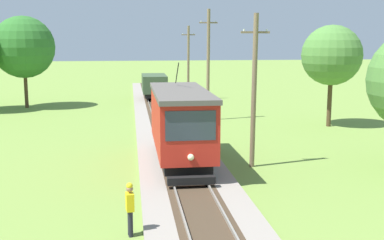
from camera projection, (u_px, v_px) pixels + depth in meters
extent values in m
cube|color=red|center=(181.00, 121.00, 23.82)|extent=(2.50, 8.00, 2.60)
cube|color=#56514C|center=(180.00, 92.00, 23.59)|extent=(2.60, 8.32, 0.22)
cube|color=black|center=(181.00, 152.00, 24.09)|extent=(2.10, 7.04, 0.44)
cube|color=#2D3842|center=(191.00, 126.00, 19.82)|extent=(2.10, 0.03, 1.25)
cube|color=#2D3842|center=(206.00, 113.00, 23.92)|extent=(0.02, 6.72, 1.04)
sphere|color=#F4EAB2|center=(191.00, 157.00, 19.99)|extent=(0.28, 0.28, 0.28)
cylinder|color=black|center=(177.00, 73.00, 25.01)|extent=(0.05, 1.67, 1.19)
cube|color=black|center=(191.00, 180.00, 20.02)|extent=(2.00, 0.36, 0.32)
cylinder|color=black|center=(186.00, 163.00, 21.90)|extent=(1.54, 0.80, 0.80)
cylinder|color=black|center=(176.00, 142.00, 26.28)|extent=(1.54, 0.80, 0.80)
cube|color=#384C33|center=(154.00, 83.00, 49.06)|extent=(2.40, 5.20, 1.70)
cube|color=black|center=(154.00, 94.00, 49.24)|extent=(2.02, 4.78, 0.38)
cylinder|color=black|center=(155.00, 96.00, 47.72)|extent=(1.54, 0.76, 0.76)
cylinder|color=black|center=(154.00, 92.00, 50.77)|extent=(1.54, 0.76, 0.76)
cylinder|color=#7A664C|center=(254.00, 92.00, 23.34)|extent=(0.24, 0.50, 7.49)
cube|color=#7A664C|center=(255.00, 32.00, 22.86)|extent=(1.40, 0.10, 0.10)
cylinder|color=silver|center=(244.00, 30.00, 22.77)|extent=(0.08, 0.08, 0.10)
cylinder|color=silver|center=(267.00, 30.00, 22.91)|extent=(0.08, 0.08, 0.10)
cylinder|color=#7A664C|center=(208.00, 66.00, 36.79)|extent=(0.24, 0.55, 8.47)
cube|color=#7A664C|center=(208.00, 23.00, 36.25)|extent=(1.40, 0.10, 0.10)
cylinder|color=silver|center=(201.00, 21.00, 36.16)|extent=(0.08, 0.08, 0.10)
cylinder|color=silver|center=(216.00, 21.00, 36.30)|extent=(0.08, 0.08, 0.10)
cylinder|color=#7A664C|center=(188.00, 63.00, 49.19)|extent=(0.24, 0.63, 7.54)
cube|color=#7A664C|center=(188.00, 35.00, 48.71)|extent=(1.40, 0.10, 0.10)
cylinder|color=silver|center=(183.00, 34.00, 48.62)|extent=(0.08, 0.08, 0.10)
cylinder|color=silver|center=(194.00, 34.00, 48.76)|extent=(0.08, 0.08, 0.10)
cone|color=gray|center=(195.00, 93.00, 50.66)|extent=(2.38, 2.38, 1.18)
cylinder|color=black|center=(131.00, 224.00, 15.51)|extent=(0.15, 0.15, 0.86)
cylinder|color=black|center=(130.00, 222.00, 15.66)|extent=(0.15, 0.15, 0.86)
cube|color=yellow|center=(130.00, 202.00, 15.46)|extent=(0.29, 0.41, 0.58)
sphere|color=#936B51|center=(130.00, 189.00, 15.39)|extent=(0.22, 0.22, 0.22)
sphere|color=yellow|center=(129.00, 186.00, 15.37)|extent=(0.21, 0.21, 0.21)
cylinder|color=#4C3823|center=(329.00, 102.00, 34.76)|extent=(0.32, 0.32, 3.51)
sphere|color=#4C7F38|center=(332.00, 55.00, 34.20)|extent=(4.27, 4.27, 4.27)
cylinder|color=#4C3823|center=(26.00, 89.00, 44.05)|extent=(0.32, 0.32, 3.42)
sphere|color=#2D6B28|center=(24.00, 47.00, 43.42)|extent=(5.57, 5.57, 5.57)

